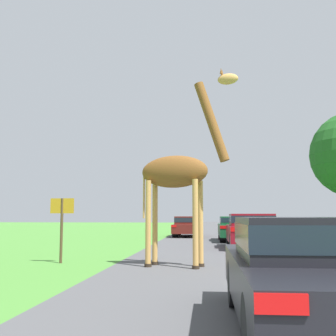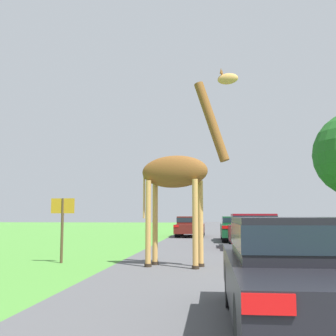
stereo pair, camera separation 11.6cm
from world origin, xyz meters
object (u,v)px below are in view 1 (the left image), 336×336
(car_queue_right, at_px, (252,230))
(car_far_ahead, at_px, (188,226))
(sign_post, at_px, (62,218))
(giraffe_near_road, at_px, (180,172))
(car_queue_left, at_px, (235,228))
(car_lead_maroon, at_px, (318,269))

(car_queue_right, relative_size, car_far_ahead, 0.88)
(car_far_ahead, bearing_deg, sign_post, -100.54)
(car_queue_right, bearing_deg, car_far_ahead, 108.23)
(giraffe_near_road, xyz_separation_m, sign_post, (-3.50, 0.62, -1.25))
(giraffe_near_road, distance_m, car_queue_right, 7.53)
(car_queue_left, bearing_deg, car_far_ahead, 120.45)
(giraffe_near_road, relative_size, sign_post, 2.85)
(car_lead_maroon, relative_size, car_far_ahead, 0.98)
(car_far_ahead, xyz_separation_m, sign_post, (-2.94, -15.81, 0.60))
(car_queue_left, distance_m, sign_post, 12.51)
(giraffe_near_road, relative_size, car_lead_maroon, 1.16)
(car_queue_right, height_order, sign_post, sign_post)
(sign_post, bearing_deg, giraffe_near_road, -10.05)
(car_lead_maroon, distance_m, car_queue_left, 17.93)
(car_queue_left, height_order, car_far_ahead, car_queue_left)
(car_lead_maroon, xyz_separation_m, car_queue_left, (0.14, 17.93, -0.02))
(car_queue_right, height_order, car_queue_left, car_queue_right)
(car_lead_maroon, bearing_deg, car_queue_right, 87.60)
(car_queue_right, relative_size, sign_post, 2.20)
(giraffe_near_road, distance_m, car_lead_maroon, 6.76)
(car_far_ahead, bearing_deg, car_queue_right, -71.77)
(giraffe_near_road, distance_m, sign_post, 3.77)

